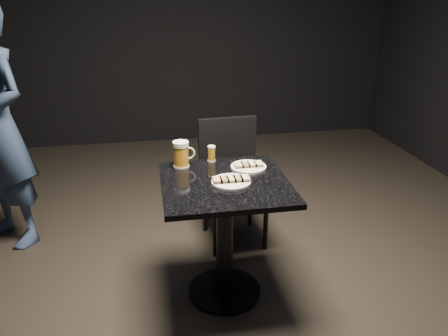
{
  "coord_description": "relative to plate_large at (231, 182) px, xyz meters",
  "views": [
    {
      "loc": [
        -0.39,
        -2.16,
        1.73
      ],
      "look_at": [
        0.0,
        0.02,
        0.82
      ],
      "focal_mm": 35.0,
      "sensor_mm": 36.0,
      "label": 1
    }
  ],
  "objects": [
    {
      "name": "beer_mug",
      "position": [
        -0.24,
        0.28,
        0.07
      ],
      "size": [
        0.13,
        0.1,
        0.16
      ],
      "color": "silver",
      "rests_on": "table"
    },
    {
      "name": "chair",
      "position": [
        0.14,
        0.7,
        -0.26
      ],
      "size": [
        0.45,
        0.45,
        0.88
      ],
      "color": "black",
      "rests_on": "floor"
    },
    {
      "name": "plate_large",
      "position": [
        0.0,
        0.0,
        0.0
      ],
      "size": [
        0.22,
        0.22,
        0.01
      ],
      "primitive_type": "cylinder",
      "color": "white",
      "rests_on": "table"
    },
    {
      "name": "table",
      "position": [
        -0.03,
        0.03,
        -0.25
      ],
      "size": [
        0.7,
        0.7,
        0.75
      ],
      "color": "black",
      "rests_on": "floor"
    },
    {
      "name": "canapes_on_plate_small",
      "position": [
        0.14,
        0.19,
        0.02
      ],
      "size": [
        0.17,
        0.07,
        0.02
      ],
      "color": "#4C3521",
      "rests_on": "plate_small"
    },
    {
      "name": "plate_small",
      "position": [
        0.14,
        0.19,
        0.0
      ],
      "size": [
        0.21,
        0.21,
        0.01
      ],
      "primitive_type": "cylinder",
      "color": "white",
      "rests_on": "table"
    },
    {
      "name": "floor",
      "position": [
        -0.03,
        0.03,
        -0.76
      ],
      "size": [
        6.0,
        6.0,
        0.0
      ],
      "primitive_type": "plane",
      "color": "black",
      "rests_on": "ground"
    },
    {
      "name": "beer_tumbler",
      "position": [
        -0.05,
        0.34,
        0.04
      ],
      "size": [
        0.05,
        0.05,
        0.1
      ],
      "color": "silver",
      "rests_on": "table"
    },
    {
      "name": "canapes_on_plate_large",
      "position": [
        0.0,
        0.0,
        0.02
      ],
      "size": [
        0.2,
        0.07,
        0.02
      ],
      "color": "#4C3521",
      "rests_on": "plate_large"
    }
  ]
}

